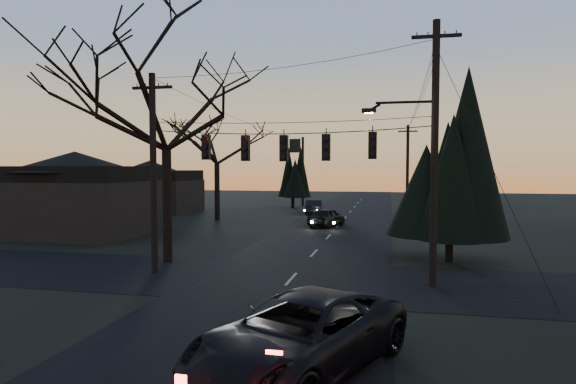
% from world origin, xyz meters
% --- Properties ---
extents(main_road, '(8.00, 120.00, 0.02)m').
position_xyz_m(main_road, '(0.00, 20.00, 0.01)').
color(main_road, black).
rests_on(main_road, ground).
extents(cross_road, '(60.00, 7.00, 0.02)m').
position_xyz_m(cross_road, '(0.00, 10.00, 0.01)').
color(cross_road, black).
rests_on(cross_road, ground).
extents(utility_pole_right, '(5.00, 0.30, 10.00)m').
position_xyz_m(utility_pole_right, '(5.50, 10.00, 0.00)').
color(utility_pole_right, black).
rests_on(utility_pole_right, ground).
extents(utility_pole_left, '(1.80, 0.30, 8.50)m').
position_xyz_m(utility_pole_left, '(-6.00, 10.00, 0.00)').
color(utility_pole_left, black).
rests_on(utility_pole_left, ground).
extents(utility_pole_far_r, '(1.80, 0.30, 8.50)m').
position_xyz_m(utility_pole_far_r, '(5.50, 38.00, 0.00)').
color(utility_pole_far_r, black).
rests_on(utility_pole_far_r, ground).
extents(utility_pole_far_l, '(0.30, 0.30, 8.00)m').
position_xyz_m(utility_pole_far_l, '(-6.00, 46.00, 0.00)').
color(utility_pole_far_l, black).
rests_on(utility_pole_far_l, ground).
extents(span_signal_assembly, '(11.50, 0.44, 1.47)m').
position_xyz_m(span_signal_assembly, '(-0.24, 10.00, 5.34)').
color(span_signal_assembly, black).
rests_on(span_signal_assembly, ground).
extents(bare_tree_left, '(8.82, 8.82, 10.73)m').
position_xyz_m(bare_tree_left, '(-6.53, 12.34, 7.50)').
color(bare_tree_left, black).
rests_on(bare_tree_left, ground).
extents(evergreen_right, '(4.56, 4.56, 8.16)m').
position_xyz_m(evergreen_right, '(6.68, 15.05, 4.67)').
color(evergreen_right, black).
rests_on(evergreen_right, ground).
extents(bare_tree_dist, '(6.77, 6.77, 9.64)m').
position_xyz_m(bare_tree_dist, '(-10.49, 29.81, 6.73)').
color(bare_tree_dist, black).
rests_on(bare_tree_dist, ground).
extents(evergreen_dist, '(3.35, 3.35, 6.32)m').
position_xyz_m(evergreen_dist, '(-6.66, 43.45, 3.75)').
color(evergreen_dist, black).
rests_on(evergreen_dist, ground).
extents(house_left_near, '(10.00, 8.00, 5.60)m').
position_xyz_m(house_left_near, '(-17.00, 20.00, 2.80)').
color(house_left_near, black).
rests_on(house_left_near, ground).
extents(house_left_far, '(9.00, 7.00, 5.20)m').
position_xyz_m(house_left_far, '(-20.00, 36.00, 2.60)').
color(house_left_far, black).
rests_on(house_left_far, ground).
extents(suv_near, '(5.01, 6.59, 1.66)m').
position_xyz_m(suv_near, '(1.97, 1.46, 0.83)').
color(suv_near, black).
rests_on(suv_near, ground).
extents(sedan_oncoming_a, '(2.76, 4.54, 1.45)m').
position_xyz_m(sedan_oncoming_a, '(-0.80, 27.36, 0.72)').
color(sedan_oncoming_a, black).
rests_on(sedan_oncoming_a, ground).
extents(sedan_oncoming_b, '(1.82, 4.31, 1.38)m').
position_xyz_m(sedan_oncoming_b, '(-3.20, 36.76, 0.69)').
color(sedan_oncoming_b, black).
rests_on(sedan_oncoming_b, ground).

